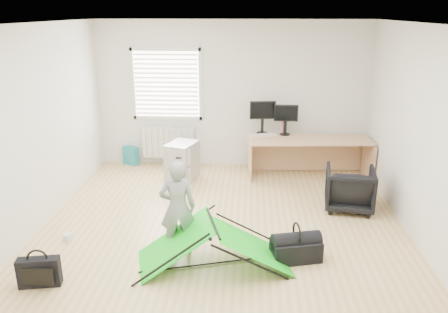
# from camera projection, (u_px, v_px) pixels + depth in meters

# --- Properties ---
(ground) EXTENTS (5.50, 5.50, 0.00)m
(ground) POSITION_uv_depth(u_px,v_px,m) (222.00, 233.00, 5.89)
(ground) COLOR tan
(ground) RESTS_ON ground
(back_wall) EXTENTS (5.00, 0.02, 2.70)m
(back_wall) POSITION_uv_depth(u_px,v_px,m) (232.00, 95.00, 8.05)
(back_wall) COLOR silver
(back_wall) RESTS_ON ground
(window) EXTENTS (1.20, 0.06, 1.20)m
(window) POSITION_uv_depth(u_px,v_px,m) (167.00, 84.00, 8.02)
(window) COLOR silver
(window) RESTS_ON back_wall
(radiator) EXTENTS (1.00, 0.12, 0.60)m
(radiator) POSITION_uv_depth(u_px,v_px,m) (169.00, 142.00, 8.34)
(radiator) COLOR silver
(radiator) RESTS_ON back_wall
(desk) EXTENTS (2.15, 0.81, 0.72)m
(desk) POSITION_uv_depth(u_px,v_px,m) (309.00, 158.00, 7.70)
(desk) COLOR tan
(desk) RESTS_ON ground
(filing_cabinet) EXTENTS (0.59, 0.68, 0.66)m
(filing_cabinet) POSITION_uv_depth(u_px,v_px,m) (182.00, 161.00, 7.66)
(filing_cabinet) COLOR #A6A9AB
(filing_cabinet) RESTS_ON ground
(monitor_left) EXTENTS (0.47, 0.16, 0.44)m
(monitor_left) POSITION_uv_depth(u_px,v_px,m) (262.00, 122.00, 7.84)
(monitor_left) COLOR black
(monitor_left) RESTS_ON desk
(monitor_right) EXTENTS (0.42, 0.11, 0.40)m
(monitor_right) POSITION_uv_depth(u_px,v_px,m) (285.00, 124.00, 7.78)
(monitor_right) COLOR black
(monitor_right) RESTS_ON desk
(keyboard) EXTENTS (0.51, 0.32, 0.02)m
(keyboard) POSITION_uv_depth(u_px,v_px,m) (263.00, 135.00, 7.78)
(keyboard) COLOR beige
(keyboard) RESTS_ON desk
(thermos) EXTENTS (0.09, 0.09, 0.24)m
(thermos) POSITION_uv_depth(u_px,v_px,m) (282.00, 127.00, 7.86)
(thermos) COLOR #AD607D
(thermos) RESTS_ON desk
(office_chair) EXTENTS (0.78, 0.80, 0.64)m
(office_chair) POSITION_uv_depth(u_px,v_px,m) (349.00, 189.00, 6.51)
(office_chair) COLOR black
(office_chair) RESTS_ON ground
(person) EXTENTS (0.48, 0.36, 1.20)m
(person) POSITION_uv_depth(u_px,v_px,m) (178.00, 208.00, 5.24)
(person) COLOR gray
(person) RESTS_ON ground
(kite) EXTENTS (1.89, 1.22, 0.54)m
(kite) POSITION_uv_depth(u_px,v_px,m) (213.00, 244.00, 5.06)
(kite) COLOR #13CF1A
(kite) RESTS_ON ground
(storage_crate) EXTENTS (0.48, 0.35, 0.26)m
(storage_crate) POSITION_uv_depth(u_px,v_px,m) (347.00, 193.00, 6.82)
(storage_crate) COLOR silver
(storage_crate) RESTS_ON ground
(tote_bag) EXTENTS (0.32, 0.24, 0.35)m
(tote_bag) POSITION_uv_depth(u_px,v_px,m) (131.00, 156.00, 8.43)
(tote_bag) COLOR teal
(tote_bag) RESTS_ON ground
(laptop_bag) EXTENTS (0.46, 0.21, 0.33)m
(laptop_bag) POSITION_uv_depth(u_px,v_px,m) (39.00, 272.00, 4.71)
(laptop_bag) COLOR black
(laptop_bag) RESTS_ON ground
(white_box) EXTENTS (0.12, 0.12, 0.10)m
(white_box) POSITION_uv_depth(u_px,v_px,m) (68.00, 237.00, 5.67)
(white_box) COLOR silver
(white_box) RESTS_ON ground
(duffel_bag) EXTENTS (0.64, 0.43, 0.25)m
(duffel_bag) POSITION_uv_depth(u_px,v_px,m) (296.00, 250.00, 5.21)
(duffel_bag) COLOR black
(duffel_bag) RESTS_ON ground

